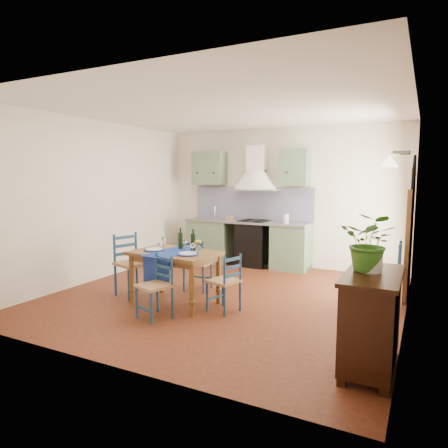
% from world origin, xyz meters
% --- Properties ---
extents(floor, '(5.00, 5.00, 0.00)m').
position_xyz_m(floor, '(0.00, 0.00, 0.00)').
color(floor, '#45190E').
rests_on(floor, ground).
extents(back_wall, '(5.00, 0.96, 2.80)m').
position_xyz_m(back_wall, '(-0.47, 2.29, 1.05)').
color(back_wall, white).
rests_on(back_wall, ground).
extents(right_wall, '(0.26, 5.00, 2.80)m').
position_xyz_m(right_wall, '(2.50, 0.28, 1.34)').
color(right_wall, white).
rests_on(right_wall, ground).
extents(left_wall, '(0.04, 5.00, 2.80)m').
position_xyz_m(left_wall, '(-2.50, 0.00, 1.40)').
color(left_wall, white).
rests_on(left_wall, ground).
extents(ceiling, '(5.00, 5.00, 0.01)m').
position_xyz_m(ceiling, '(0.00, 0.00, 2.80)').
color(ceiling, white).
rests_on(ceiling, back_wall).
extents(dining_table, '(1.25, 0.96, 1.08)m').
position_xyz_m(dining_table, '(-0.49, -0.62, 0.68)').
color(dining_table, brown).
rests_on(dining_table, ground).
extents(chair_near, '(0.48, 0.48, 0.82)m').
position_xyz_m(chair_near, '(-0.39, -1.21, 0.42)').
color(chair_near, navy).
rests_on(chair_near, ground).
extents(chair_far, '(0.43, 0.43, 0.83)m').
position_xyz_m(chair_far, '(-0.56, 0.11, 0.43)').
color(chair_far, navy).
rests_on(chair_far, ground).
extents(chair_left, '(0.56, 0.56, 0.95)m').
position_xyz_m(chair_left, '(-1.32, -0.58, 0.49)').
color(chair_left, navy).
rests_on(chair_left, ground).
extents(chair_right, '(0.46, 0.46, 0.80)m').
position_xyz_m(chair_right, '(0.30, -0.60, 0.41)').
color(chair_right, navy).
rests_on(chair_right, ground).
extents(chair_spare, '(0.44, 0.44, 0.93)m').
position_xyz_m(chair_spare, '(2.23, 0.61, 0.48)').
color(chair_spare, navy).
rests_on(chair_spare, ground).
extents(sideboard, '(0.50, 1.05, 0.94)m').
position_xyz_m(sideboard, '(2.26, -1.42, 0.51)').
color(sideboard, black).
rests_on(sideboard, ground).
extents(potted_plant, '(0.58, 0.53, 0.56)m').
position_xyz_m(potted_plant, '(2.22, -1.36, 1.22)').
color(potted_plant, '#316B1E').
rests_on(potted_plant, sideboard).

